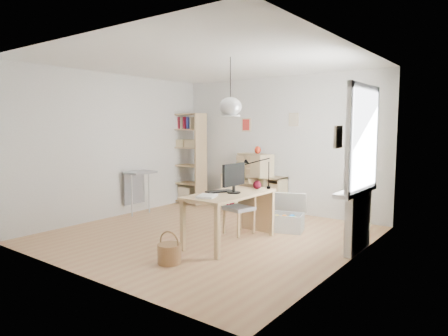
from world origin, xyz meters
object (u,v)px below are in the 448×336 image
Objects in this scene: monitor at (234,177)px; drawer_chest at (255,165)px; tall_bookshelf at (188,155)px; storage_chest at (287,219)px; cube_shelf at (253,195)px; desk at (230,199)px; chair at (241,205)px.

monitor reaches higher than drawer_chest.
tall_bookshelf is 2.60× the size of storage_chest.
tall_bookshelf reaches higher than cube_shelf.
desk is 0.59m from chair.
tall_bookshelf reaches higher than monitor.
chair is 0.78m from monitor.
monitor is (-0.28, -1.13, 0.80)m from storage_chest.
desk is 1.93× the size of drawer_chest.
tall_bookshelf reaches higher than drawer_chest.
tall_bookshelf is at bearing 142.99° from desk.
tall_bookshelf is at bearing 161.88° from chair.
cube_shelf is 1.77m from tall_bookshelf.
chair is 1.62× the size of monitor.
tall_bookshelf is (-1.56, -0.28, 0.79)m from cube_shelf.
tall_bookshelf is 3.15m from storage_chest.
cube_shelf is at bearing 10.19° from tall_bookshelf.
cube_shelf is at bearing 124.98° from storage_chest.
drawer_chest is at bearing 8.36° from tall_bookshelf.
tall_bookshelf reaches higher than storage_chest.
monitor is (0.05, 0.01, 0.34)m from desk.
monitor is (1.08, -2.22, 0.70)m from cube_shelf.
cube_shelf is (-1.02, 2.23, -0.36)m from desk.
desk is 3.01× the size of monitor.
desk is at bearing -37.01° from tall_bookshelf.
chair is (2.42, -1.42, -0.63)m from tall_bookshelf.
chair is 0.83m from storage_chest.
chair is at bearing -63.16° from cube_shelf.
tall_bookshelf is at bearing 148.30° from storage_chest.
storage_chest is at bearing -19.12° from drawer_chest.
desk is at bearing -46.50° from drawer_chest.
chair is at bearing -30.34° from tall_bookshelf.
desk reaches higher than cube_shelf.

